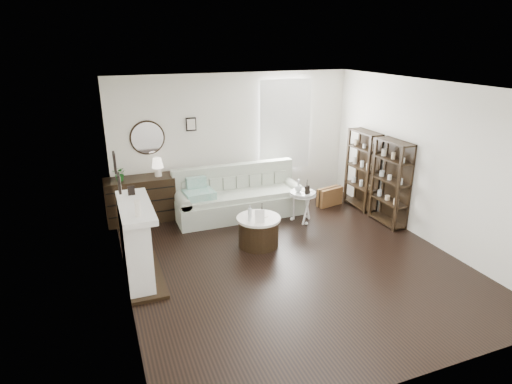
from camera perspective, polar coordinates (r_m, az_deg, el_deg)
name	(u,v)px	position (r m, az deg, el deg)	size (l,w,h in m)	color
room	(269,126)	(9.00, 1.70, 8.74)	(5.50, 5.50, 5.50)	black
fireplace	(136,245)	(6.39, -15.67, -6.82)	(0.50, 1.40, 1.84)	white
shelf_unit_far	(362,170)	(8.97, 14.01, 2.88)	(0.30, 0.80, 1.60)	black
shelf_unit_near	(391,183)	(8.29, 17.51, 1.15)	(0.30, 0.80, 1.60)	black
sofa	(238,199)	(8.48, -2.38, -0.95)	(2.49, 0.86, 0.97)	#B7C0AB
quilt	(199,194)	(8.07, -7.59, -0.33)	(0.55, 0.45, 0.14)	#258B5D
suitcase	(330,197)	(9.11, 9.79, -0.60)	(0.57, 0.19, 0.38)	brown
dresser	(140,199)	(8.45, -15.15, -0.96)	(1.28, 0.55, 0.85)	black
table_lamp	(158,167)	(8.31, -12.97, 3.25)	(0.22, 0.22, 0.35)	#F2E1CC
potted_plant	(120,174)	(8.21, -17.67, 2.32)	(0.25, 0.21, 0.27)	#1A5C1A
drum_table	(259,231)	(7.24, 0.34, -5.24)	(0.74, 0.74, 0.51)	black
pedestal_table	(303,194)	(8.11, 6.26, -0.31)	(0.50, 0.50, 0.60)	white
eiffel_drum	(262,210)	(7.16, 0.80, -2.41)	(0.12, 0.12, 0.20)	black
bottle_drum	(250,213)	(6.95, -0.83, -2.84)	(0.06, 0.06, 0.27)	silver
card_frame_drum	(260,216)	(6.92, 0.51, -3.23)	(0.16, 0.01, 0.21)	white
eiffel_ped	(307,186)	(8.13, 6.81, 0.85)	(0.12, 0.12, 0.20)	black
flask_ped	(298,186)	(8.03, 5.68, 0.83)	(0.13, 0.13, 0.25)	silver
card_frame_ped	(307,190)	(7.96, 6.86, 0.27)	(0.11, 0.01, 0.15)	black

